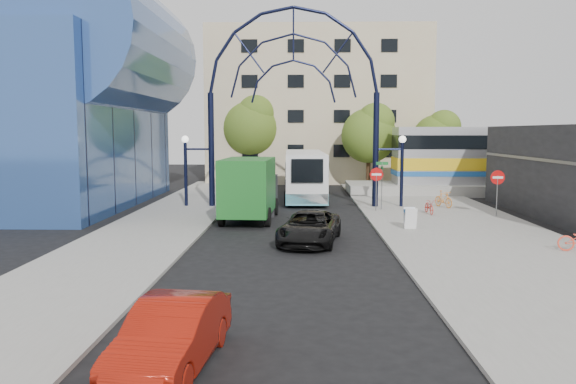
{
  "coord_description": "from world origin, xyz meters",
  "views": [
    {
      "loc": [
        0.48,
        -20.15,
        4.64
      ],
      "look_at": [
        -0.13,
        6.0,
        1.84
      ],
      "focal_mm": 35.0,
      "sensor_mm": 36.0,
      "label": 1
    }
  ],
  "objects_px": {
    "stop_sign": "(376,178)",
    "sandwich_board": "(410,216)",
    "street_name_sign": "(382,175)",
    "tree_north_c": "(438,136)",
    "city_bus": "(305,174)",
    "bike_near_a": "(429,206)",
    "tree_north_b": "(252,125)",
    "do_not_enter_sign": "(497,182)",
    "black_suv": "(310,227)",
    "gateway_arch": "(293,66)",
    "tree_north_a": "(370,132)",
    "red_sedan": "(172,335)",
    "green_truck": "(250,189)",
    "bike_near_b": "(443,199)",
    "train_car": "(564,156)"
  },
  "relations": [
    {
      "from": "gateway_arch",
      "to": "tree_north_c",
      "type": "bearing_deg",
      "value": 48.96
    },
    {
      "from": "street_name_sign",
      "to": "tree_north_b",
      "type": "distance_m",
      "value": 19.81
    },
    {
      "from": "tree_north_c",
      "to": "sandwich_board",
      "type": "bearing_deg",
      "value": -106.55
    },
    {
      "from": "train_car",
      "to": "tree_north_c",
      "type": "relative_size",
      "value": 3.86
    },
    {
      "from": "tree_north_a",
      "to": "tree_north_b",
      "type": "height_order",
      "value": "tree_north_b"
    },
    {
      "from": "train_car",
      "to": "tree_north_a",
      "type": "xyz_separation_m",
      "value": [
        -13.88,
        3.93,
        1.71
      ]
    },
    {
      "from": "sandwich_board",
      "to": "bike_near_a",
      "type": "distance_m",
      "value": 5.32
    },
    {
      "from": "bike_near_b",
      "to": "black_suv",
      "type": "bearing_deg",
      "value": -150.15
    },
    {
      "from": "do_not_enter_sign",
      "to": "bike_near_a",
      "type": "relative_size",
      "value": 1.61
    },
    {
      "from": "green_truck",
      "to": "black_suv",
      "type": "bearing_deg",
      "value": -60.92
    },
    {
      "from": "gateway_arch",
      "to": "city_bus",
      "type": "xyz_separation_m",
      "value": [
        0.72,
        5.32,
        -6.86
      ]
    },
    {
      "from": "do_not_enter_sign",
      "to": "tree_north_a",
      "type": "xyz_separation_m",
      "value": [
        -4.88,
        15.93,
        2.63
      ]
    },
    {
      "from": "stop_sign",
      "to": "do_not_enter_sign",
      "type": "distance_m",
      "value": 6.51
    },
    {
      "from": "stop_sign",
      "to": "tree_north_a",
      "type": "xyz_separation_m",
      "value": [
        1.32,
        13.93,
        2.61
      ]
    },
    {
      "from": "stop_sign",
      "to": "sandwich_board",
      "type": "xyz_separation_m",
      "value": [
        0.8,
        -6.02,
        -1.25
      ]
    },
    {
      "from": "green_truck",
      "to": "black_suv",
      "type": "relative_size",
      "value": 1.37
    },
    {
      "from": "stop_sign",
      "to": "city_bus",
      "type": "bearing_deg",
      "value": 119.15
    },
    {
      "from": "sandwich_board",
      "to": "green_truck",
      "type": "relative_size",
      "value": 0.15
    },
    {
      "from": "sandwich_board",
      "to": "train_car",
      "type": "bearing_deg",
      "value": 48.05
    },
    {
      "from": "do_not_enter_sign",
      "to": "sandwich_board",
      "type": "height_order",
      "value": "do_not_enter_sign"
    },
    {
      "from": "black_suv",
      "to": "bike_near_a",
      "type": "relative_size",
      "value": 3.14
    },
    {
      "from": "tree_north_b",
      "to": "green_truck",
      "type": "xyz_separation_m",
      "value": [
        1.68,
        -20.76,
        -3.62
      ]
    },
    {
      "from": "bike_near_b",
      "to": "stop_sign",
      "type": "bearing_deg",
      "value": 177.9
    },
    {
      "from": "tree_north_c",
      "to": "red_sedan",
      "type": "xyz_separation_m",
      "value": [
        -14.17,
        -37.51,
        -3.6
      ]
    },
    {
      "from": "street_name_sign",
      "to": "tree_north_c",
      "type": "distance_m",
      "value": 16.95
    },
    {
      "from": "do_not_enter_sign",
      "to": "green_truck",
      "type": "bearing_deg",
      "value": -176.41
    },
    {
      "from": "city_bus",
      "to": "bike_near_a",
      "type": "bearing_deg",
      "value": -51.97
    },
    {
      "from": "stop_sign",
      "to": "tree_north_b",
      "type": "distance_m",
      "value": 20.18
    },
    {
      "from": "street_name_sign",
      "to": "bike_near_b",
      "type": "distance_m",
      "value": 4.25
    },
    {
      "from": "tree_north_b",
      "to": "bike_near_a",
      "type": "distance_m",
      "value": 22.73
    },
    {
      "from": "green_truck",
      "to": "red_sedan",
      "type": "relative_size",
      "value": 1.61
    },
    {
      "from": "tree_north_a",
      "to": "black_suv",
      "type": "distance_m",
      "value": 23.85
    },
    {
      "from": "do_not_enter_sign",
      "to": "red_sedan",
      "type": "bearing_deg",
      "value": -123.68
    },
    {
      "from": "stop_sign",
      "to": "gateway_arch",
      "type": "bearing_deg",
      "value": 157.37
    },
    {
      "from": "do_not_enter_sign",
      "to": "green_truck",
      "type": "xyz_separation_m",
      "value": [
        -13.2,
        -0.83,
        -0.33
      ]
    },
    {
      "from": "stop_sign",
      "to": "tree_north_c",
      "type": "distance_m",
      "value": 17.68
    },
    {
      "from": "stop_sign",
      "to": "green_truck",
      "type": "relative_size",
      "value": 0.38
    },
    {
      "from": "black_suv",
      "to": "street_name_sign",
      "type": "bearing_deg",
      "value": 75.1
    },
    {
      "from": "city_bus",
      "to": "red_sedan",
      "type": "relative_size",
      "value": 2.88
    },
    {
      "from": "train_car",
      "to": "do_not_enter_sign",
      "type": "bearing_deg",
      "value": -126.87
    },
    {
      "from": "city_bus",
      "to": "red_sedan",
      "type": "height_order",
      "value": "city_bus"
    },
    {
      "from": "green_truck",
      "to": "bike_near_b",
      "type": "xyz_separation_m",
      "value": [
        11.26,
        4.39,
        -1.02
      ]
    },
    {
      "from": "sandwich_board",
      "to": "tree_north_b",
      "type": "bearing_deg",
      "value": 111.59
    },
    {
      "from": "city_bus",
      "to": "black_suv",
      "type": "distance_m",
      "value": 16.35
    },
    {
      "from": "train_car",
      "to": "bike_near_a",
      "type": "distance_m",
      "value": 16.81
    },
    {
      "from": "do_not_enter_sign",
      "to": "black_suv",
      "type": "relative_size",
      "value": 0.51
    },
    {
      "from": "bike_near_a",
      "to": "street_name_sign",
      "type": "bearing_deg",
      "value": 141.58
    },
    {
      "from": "red_sedan",
      "to": "street_name_sign",
      "type": "bearing_deg",
      "value": 77.98
    },
    {
      "from": "city_bus",
      "to": "bike_near_a",
      "type": "xyz_separation_m",
      "value": [
        6.89,
        -8.42,
        -1.17
      ]
    },
    {
      "from": "red_sedan",
      "to": "bike_near_a",
      "type": "distance_m",
      "value": 22.64
    }
  ]
}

